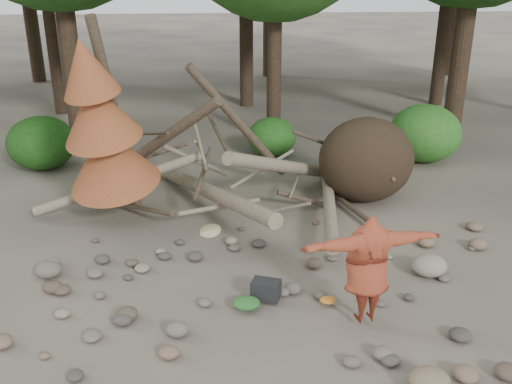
{
  "coord_description": "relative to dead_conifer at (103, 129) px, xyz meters",
  "views": [
    {
      "loc": [
        -0.96,
        -7.91,
        5.19
      ],
      "look_at": [
        -0.18,
        1.5,
        1.4
      ],
      "focal_mm": 40.0,
      "sensor_mm": 36.0,
      "label": 1
    }
  ],
  "objects": [
    {
      "name": "boulder_front_right",
      "position": [
        4.89,
        -5.55,
        -1.95
      ],
      "size": [
        0.54,
        0.49,
        0.33
      ],
      "primitive_type": "ellipsoid",
      "color": "#836D51",
      "rests_on": "ground"
    },
    {
      "name": "frisbee_thrower",
      "position": [
        4.43,
        -3.97,
        -1.15
      ],
      "size": [
        3.59,
        0.87,
        1.75
      ],
      "color": "#923821",
      "rests_on": "ground"
    },
    {
      "name": "bush_mid",
      "position": [
        3.92,
        4.43,
        -1.55
      ],
      "size": [
        1.4,
        1.4,
        1.12
      ],
      "primitive_type": "ellipsoid",
      "color": "#27621C",
      "rests_on": "ground"
    },
    {
      "name": "bush_right",
      "position": [
        8.12,
        3.63,
        -1.31
      ],
      "size": [
        2.0,
        2.0,
        1.6
      ],
      "primitive_type": "ellipsoid",
      "color": "#317424",
      "rests_on": "ground"
    },
    {
      "name": "ground",
      "position": [
        3.12,
        -3.37,
        -2.11
      ],
      "size": [
        120.0,
        120.0,
        0.0
      ],
      "primitive_type": "plane",
      "color": "#514C44",
      "rests_on": "ground"
    },
    {
      "name": "bush_left",
      "position": [
        -2.38,
        3.83,
        -1.39
      ],
      "size": [
        1.8,
        1.8,
        1.44
      ],
      "primitive_type": "ellipsoid",
      "color": "#1D4D14",
      "rests_on": "ground"
    },
    {
      "name": "cloth_orange",
      "position": [
        3.98,
        -3.46,
        -2.06
      ],
      "size": [
        0.27,
        0.22,
        0.1
      ],
      "primitive_type": "ellipsoid",
      "color": "#C77322",
      "rests_on": "ground"
    },
    {
      "name": "deadfall_pile",
      "position": [
        5.13,
        0.87,
        -1.16
      ],
      "size": [
        8.55,
        5.24,
        3.3
      ],
      "color": "#332619",
      "rests_on": "ground"
    },
    {
      "name": "boulder_mid_left",
      "position": [
        -0.79,
        -2.14,
        -1.97
      ],
      "size": [
        0.47,
        0.42,
        0.28
      ],
      "primitive_type": "ellipsoid",
      "color": "#665F55",
      "rests_on": "ground"
    },
    {
      "name": "backpack",
      "position": [
        2.99,
        -3.23,
        -1.96
      ],
      "size": [
        0.54,
        0.45,
        0.31
      ],
      "primitive_type": "cube",
      "rotation": [
        0.0,
        0.0,
        -0.36
      ],
      "color": "black",
      "rests_on": "ground"
    },
    {
      "name": "boulder_mid_right",
      "position": [
        5.97,
        -2.63,
        -1.92
      ],
      "size": [
        0.63,
        0.57,
        0.38
      ],
      "primitive_type": "ellipsoid",
      "color": "gray",
      "rests_on": "ground"
    },
    {
      "name": "dead_conifer",
      "position": [
        0.0,
        0.0,
        0.0
      ],
      "size": [
        2.06,
        2.16,
        4.35
      ],
      "color": "#4C3F30",
      "rests_on": "ground"
    },
    {
      "name": "cloth_green",
      "position": [
        2.65,
        -3.49,
        -2.03
      ],
      "size": [
        0.45,
        0.37,
        0.17
      ],
      "primitive_type": "ellipsoid",
      "color": "#286026",
      "rests_on": "ground"
    }
  ]
}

